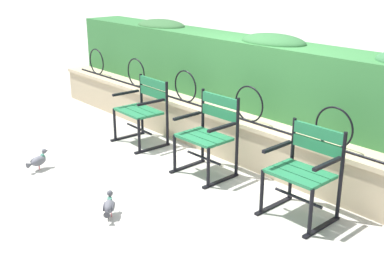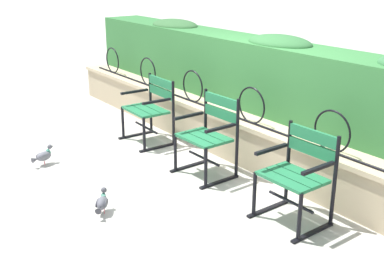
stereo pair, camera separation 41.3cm
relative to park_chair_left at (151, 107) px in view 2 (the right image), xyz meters
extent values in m
plane|color=#BCB7AD|center=(1.20, -0.30, -0.46)|extent=(60.00, 60.00, 0.00)
cube|color=tan|center=(1.20, 0.53, -0.22)|extent=(7.72, 0.35, 0.47)
cube|color=#CBB58F|center=(1.20, 0.53, 0.04)|extent=(7.72, 0.41, 0.05)
cylinder|color=black|center=(1.20, 0.45, 0.08)|extent=(7.18, 0.02, 0.02)
torus|color=black|center=(-1.89, 0.45, 0.27)|extent=(0.42, 0.02, 0.42)
torus|color=black|center=(-0.79, 0.45, 0.27)|extent=(0.42, 0.02, 0.42)
torus|color=black|center=(0.30, 0.45, 0.27)|extent=(0.42, 0.02, 0.42)
torus|color=black|center=(1.40, 0.45, 0.27)|extent=(0.42, 0.02, 0.42)
torus|color=black|center=(2.50, 0.45, 0.27)|extent=(0.42, 0.02, 0.42)
cube|color=#387A3D|center=(1.20, 1.02, 0.48)|extent=(7.57, 0.63, 0.82)
ellipsoid|color=#3A6B3A|center=(-0.92, 1.02, 0.89)|extent=(0.87, 0.57, 0.19)
ellipsoid|color=#346C39|center=(1.24, 1.02, 0.89)|extent=(0.86, 0.57, 0.20)
cube|color=#237547|center=(-0.01, -0.21, -0.02)|extent=(0.58, 0.15, 0.03)
cube|color=#237547|center=(0.00, -0.08, -0.02)|extent=(0.58, 0.15, 0.03)
cube|color=#237547|center=(0.00, 0.06, -0.02)|extent=(0.58, 0.15, 0.03)
cube|color=#237547|center=(0.01, 0.16, 0.31)|extent=(0.58, 0.05, 0.11)
cube|color=#237547|center=(0.01, 0.16, 0.18)|extent=(0.58, 0.05, 0.11)
cylinder|color=black|center=(0.30, 0.15, -0.04)|extent=(0.04, 0.04, 0.84)
cylinder|color=black|center=(0.28, -0.28, -0.24)|extent=(0.04, 0.04, 0.44)
cube|color=black|center=(0.29, -0.09, -0.45)|extent=(0.06, 0.52, 0.02)
cube|color=black|center=(0.29, -0.09, 0.16)|extent=(0.05, 0.40, 0.03)
cylinder|color=black|center=(-0.28, 0.17, -0.04)|extent=(0.04, 0.04, 0.84)
cylinder|color=black|center=(-0.30, -0.26, -0.24)|extent=(0.04, 0.04, 0.44)
cube|color=black|center=(-0.29, -0.07, -0.45)|extent=(0.06, 0.52, 0.02)
cube|color=black|center=(-0.29, -0.07, 0.16)|extent=(0.05, 0.40, 0.03)
cylinder|color=black|center=(0.00, -0.08, -0.26)|extent=(0.55, 0.05, 0.03)
cube|color=#237547|center=(1.28, -0.25, -0.02)|extent=(0.54, 0.14, 0.03)
cube|color=#237547|center=(1.28, -0.12, -0.02)|extent=(0.54, 0.14, 0.03)
cube|color=#237547|center=(1.27, 0.02, -0.02)|extent=(0.54, 0.14, 0.03)
cube|color=#237547|center=(1.27, 0.12, 0.35)|extent=(0.54, 0.04, 0.11)
cube|color=#237547|center=(1.27, 0.12, 0.20)|extent=(0.54, 0.04, 0.11)
cylinder|color=black|center=(1.54, 0.13, -0.02)|extent=(0.04, 0.04, 0.89)
cylinder|color=black|center=(1.55, -0.30, -0.24)|extent=(0.04, 0.04, 0.44)
cube|color=black|center=(1.55, -0.11, -0.45)|extent=(0.05, 0.52, 0.02)
cube|color=black|center=(1.55, -0.11, 0.16)|extent=(0.04, 0.40, 0.03)
cylinder|color=black|center=(1.00, 0.12, -0.02)|extent=(0.04, 0.04, 0.89)
cylinder|color=black|center=(1.01, -0.31, -0.24)|extent=(0.04, 0.04, 0.44)
cube|color=black|center=(1.01, -0.12, -0.45)|extent=(0.05, 0.52, 0.02)
cube|color=black|center=(1.01, -0.12, 0.16)|extent=(0.04, 0.40, 0.03)
cylinder|color=black|center=(1.28, -0.12, -0.26)|extent=(0.51, 0.04, 0.03)
cube|color=#237547|center=(2.56, -0.25, -0.02)|extent=(0.54, 0.13, 0.03)
cube|color=#237547|center=(2.55, -0.12, -0.02)|extent=(0.54, 0.13, 0.03)
cube|color=#237547|center=(2.55, 0.02, -0.02)|extent=(0.54, 0.13, 0.03)
cube|color=#237547|center=(2.55, 0.12, 0.31)|extent=(0.54, 0.04, 0.11)
cube|color=#237547|center=(2.55, 0.12, 0.18)|extent=(0.54, 0.04, 0.11)
cylinder|color=black|center=(2.82, 0.12, -0.04)|extent=(0.04, 0.04, 0.85)
cylinder|color=black|center=(2.83, -0.31, -0.24)|extent=(0.04, 0.04, 0.44)
cube|color=black|center=(2.82, -0.12, -0.45)|extent=(0.04, 0.52, 0.02)
cube|color=black|center=(2.82, -0.12, 0.16)|extent=(0.04, 0.40, 0.03)
cylinder|color=black|center=(2.28, 0.12, -0.04)|extent=(0.04, 0.04, 0.85)
cylinder|color=black|center=(2.29, -0.31, -0.24)|extent=(0.04, 0.04, 0.44)
cube|color=black|center=(2.28, -0.12, -0.45)|extent=(0.04, 0.52, 0.02)
cube|color=black|center=(2.28, -0.12, 0.16)|extent=(0.04, 0.40, 0.03)
cylinder|color=black|center=(2.55, -0.12, -0.26)|extent=(0.51, 0.03, 0.03)
ellipsoid|color=#5B5B66|center=(1.41, -1.42, -0.36)|extent=(0.21, 0.20, 0.11)
cylinder|color=#2D6B56|center=(1.36, -1.37, -0.32)|extent=(0.08, 0.07, 0.06)
sphere|color=#494951|center=(1.34, -1.36, -0.27)|extent=(0.06, 0.06, 0.06)
cone|color=black|center=(1.31, -1.34, -0.27)|extent=(0.03, 0.02, 0.01)
cone|color=#404047|center=(1.49, -1.49, -0.36)|extent=(0.10, 0.10, 0.06)
ellipsoid|color=#4E4E56|center=(1.39, -1.45, -0.35)|extent=(0.12, 0.11, 0.07)
ellipsoid|color=#4E4E56|center=(1.44, -1.39, -0.35)|extent=(0.12, 0.11, 0.07)
cylinder|color=#C6515B|center=(1.39, -1.42, -0.44)|extent=(0.01, 0.01, 0.05)
cylinder|color=#C6515B|center=(1.43, -1.41, -0.44)|extent=(0.01, 0.01, 0.05)
ellipsoid|color=slate|center=(-0.06, -1.43, -0.36)|extent=(0.15, 0.21, 0.11)
cylinder|color=#2D6B56|center=(-0.07, -1.37, -0.32)|extent=(0.06, 0.07, 0.06)
sphere|color=#55555D|center=(-0.08, -1.35, -0.27)|extent=(0.06, 0.06, 0.06)
cone|color=black|center=(-0.09, -1.31, -0.27)|extent=(0.02, 0.02, 0.01)
cone|color=#4A4A52|center=(-0.03, -1.54, -0.36)|extent=(0.08, 0.09, 0.06)
ellipsoid|color=#5B5B63|center=(-0.10, -1.45, -0.35)|extent=(0.06, 0.14, 0.07)
ellipsoid|color=#5B5B63|center=(-0.01, -1.43, -0.35)|extent=(0.06, 0.14, 0.07)
cylinder|color=#C6515B|center=(-0.08, -1.43, -0.44)|extent=(0.01, 0.01, 0.05)
cylinder|color=#C6515B|center=(-0.04, -1.44, -0.44)|extent=(0.01, 0.01, 0.05)
camera|label=1|loc=(4.92, -3.48, 1.76)|focal=45.49mm
camera|label=2|loc=(5.18, -3.16, 1.76)|focal=45.49mm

